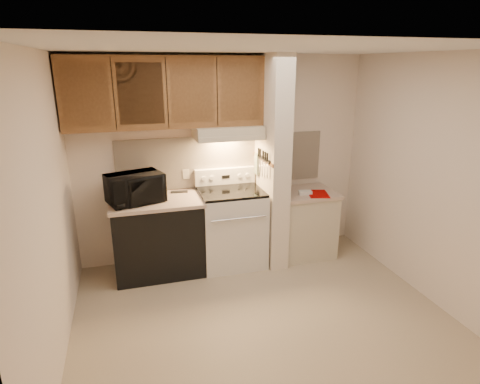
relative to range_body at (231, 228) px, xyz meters
name	(u,v)px	position (x,y,z in m)	size (l,w,h in m)	color
floor	(261,314)	(0.00, -1.16, -0.46)	(3.60, 3.60, 0.00)	tan
ceiling	(266,48)	(0.00, -1.16, 2.04)	(3.60, 3.60, 0.00)	white
wall_back	(224,159)	(0.00, 0.34, 0.79)	(3.60, 0.02, 2.50)	silver
wall_left	(47,215)	(-1.80, -1.16, 0.79)	(0.02, 3.00, 2.50)	silver
wall_right	(430,180)	(1.80, -1.16, 0.79)	(0.02, 3.00, 2.50)	silver
backsplash	(224,161)	(0.00, 0.33, 0.78)	(2.60, 0.02, 0.63)	white
range_body	(231,228)	(0.00, 0.00, 0.00)	(0.76, 0.65, 0.92)	silver
oven_window	(238,235)	(0.00, -0.32, 0.04)	(0.50, 0.01, 0.30)	black
oven_handle	(239,219)	(0.00, -0.35, 0.26)	(0.02, 0.02, 0.65)	silver
cooktop	(231,191)	(0.00, 0.00, 0.48)	(0.74, 0.64, 0.03)	black
range_backguard	(225,176)	(0.00, 0.28, 0.59)	(0.76, 0.08, 0.20)	silver
range_display	(226,177)	(0.00, 0.24, 0.59)	(0.10, 0.01, 0.04)	black
range_knob_left_outer	(204,179)	(-0.28, 0.24, 0.59)	(0.05, 0.05, 0.02)	silver
range_knob_left_inner	(212,178)	(-0.18, 0.24, 0.59)	(0.05, 0.05, 0.02)	silver
range_knob_right_inner	(240,176)	(0.18, 0.24, 0.59)	(0.05, 0.05, 0.02)	silver
range_knob_right_outer	(247,175)	(0.28, 0.24, 0.59)	(0.05, 0.05, 0.02)	silver
dishwasher_front	(159,238)	(-0.88, 0.01, -0.03)	(1.00, 0.63, 0.87)	black
left_countertop	(156,201)	(-0.88, 0.01, 0.43)	(1.04, 0.67, 0.04)	#C3A996
spoon_rest	(179,192)	(-0.59, 0.21, 0.46)	(0.20, 0.06, 0.01)	black
teal_jar	(124,202)	(-1.23, -0.09, 0.49)	(0.08, 0.08, 0.09)	#2A5B54
outlet	(186,174)	(-0.48, 0.32, 0.64)	(0.08, 0.01, 0.12)	beige
microwave	(135,188)	(-1.10, -0.01, 0.61)	(0.59, 0.40, 0.32)	black
partition_pillar	(272,163)	(0.51, -0.01, 0.79)	(0.22, 0.70, 2.50)	beige
pillar_trim	(263,159)	(0.39, -0.01, 0.84)	(0.01, 0.70, 0.04)	brown
knife_strip	(264,159)	(0.39, -0.06, 0.86)	(0.02, 0.42, 0.04)	black
knife_blade_a	(268,171)	(0.38, -0.23, 0.76)	(0.01, 0.04, 0.16)	silver
knife_handle_a	(267,157)	(0.38, -0.21, 0.91)	(0.02, 0.02, 0.10)	black
knife_blade_b	(265,169)	(0.38, -0.13, 0.75)	(0.01, 0.04, 0.18)	silver
knife_handle_b	(265,156)	(0.38, -0.14, 0.91)	(0.02, 0.02, 0.10)	black
knife_blade_c	(262,169)	(0.38, -0.05, 0.74)	(0.01, 0.04, 0.20)	silver
knife_handle_c	(263,155)	(0.38, -0.07, 0.91)	(0.02, 0.02, 0.10)	black
knife_blade_d	(260,165)	(0.38, 0.04, 0.76)	(0.01, 0.04, 0.16)	silver
knife_handle_d	(260,153)	(0.38, 0.04, 0.91)	(0.02, 0.02, 0.10)	black
knife_blade_e	(258,165)	(0.38, 0.10, 0.75)	(0.01, 0.04, 0.18)	silver
knife_handle_e	(259,152)	(0.38, 0.10, 0.91)	(0.02, 0.02, 0.10)	black
oven_mitt	(257,164)	(0.38, 0.17, 0.75)	(0.03, 0.11, 0.26)	gray
right_cab_base	(304,224)	(0.97, -0.01, -0.06)	(0.70, 0.60, 0.81)	beige
right_countertop	(305,193)	(0.97, -0.01, 0.37)	(0.74, 0.64, 0.04)	#C3A996
red_folder	(318,194)	(1.07, -0.16, 0.40)	(0.23, 0.32, 0.01)	#9A0100
white_box	(305,192)	(0.92, -0.11, 0.41)	(0.16, 0.11, 0.04)	white
range_hood	(228,132)	(0.00, 0.12, 1.17)	(0.78, 0.44, 0.15)	beige
hood_lip	(232,139)	(0.00, -0.08, 1.12)	(0.78, 0.04, 0.06)	beige
upper_cabinets	(165,92)	(-0.69, 0.17, 1.62)	(2.18, 0.33, 0.77)	brown
cab_door_a	(85,95)	(-1.51, 0.01, 1.62)	(0.46, 0.01, 0.63)	brown
cab_gap_a	(113,94)	(-1.23, 0.01, 1.62)	(0.01, 0.01, 0.73)	black
cab_door_b	(141,94)	(-0.96, 0.01, 1.62)	(0.46, 0.01, 0.63)	brown
cab_gap_b	(167,93)	(-0.69, 0.01, 1.62)	(0.01, 0.01, 0.73)	black
cab_door_c	(193,93)	(-0.42, 0.01, 1.62)	(0.46, 0.01, 0.63)	brown
cab_gap_c	(217,92)	(-0.14, 0.01, 1.62)	(0.01, 0.01, 0.73)	black
cab_door_d	(241,92)	(0.13, 0.01, 1.62)	(0.46, 0.01, 0.63)	brown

